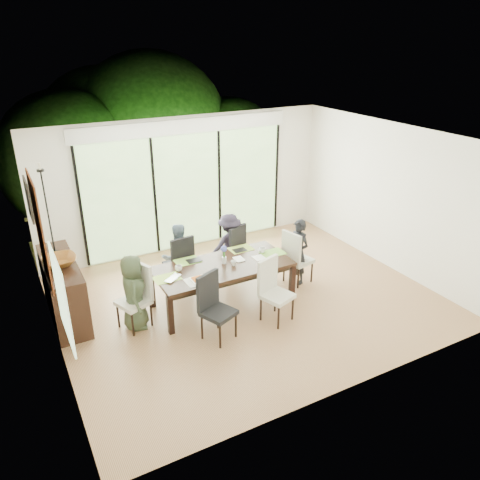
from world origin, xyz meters
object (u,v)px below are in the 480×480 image
person_far_right (230,245)px  person_left_end (134,292)px  chair_left_end (133,298)px  cup_c (262,250)px  table_top (223,267)px  cup_b (234,263)px  laptop (175,279)px  chair_near_right (277,291)px  cup_a (179,268)px  chair_near_left (219,308)px  sideboard (63,289)px  person_right_end (298,252)px  chair_right_end (299,256)px  bowl (59,261)px  chair_far_left (178,260)px  chair_far_right (229,249)px  vase (224,260)px  person_far_left (178,256)px

person_far_right → person_left_end: bearing=24.1°
chair_left_end → cup_c: 2.31m
table_top → cup_b: size_ratio=24.00×
laptop → cup_c: cup_c is taller
chair_near_right → cup_a: (-1.20, 1.02, 0.23)m
chair_near_left → sideboard: size_ratio=0.60×
person_right_end → laptop: person_right_end is taller
table_top → cup_c: (0.80, 0.10, 0.07)m
laptop → chair_left_end: bearing=135.2°
chair_right_end → person_right_end: bearing=77.9°
chair_near_left → chair_near_right: (1.00, 0.00, 0.00)m
person_right_end → bowl: person_right_end is taller
laptop → sideboard: 1.78m
laptop → sideboard: sideboard is taller
chair_far_left → chair_near_left: bearing=82.6°
person_right_end → cup_b: (-1.33, -0.10, 0.14)m
chair_near_right → bowl: 3.31m
person_right_end → chair_right_end: bearing=77.6°
chair_far_right → laptop: (-1.40, -0.95, 0.20)m
chair_far_left → cup_a: 0.78m
cup_b → cup_c: size_ratio=0.81×
chair_right_end → cup_b: chair_right_end is taller
vase → laptop: bearing=-170.5°
chair_far_right → cup_a: size_ratio=8.87×
chair_far_left → chair_near_right: 1.96m
table_top → chair_near_left: chair_near_left is taller
chair_left_end → cup_b: (1.65, -0.10, 0.23)m
vase → chair_near_right: bearing=-63.9°
person_far_left → person_far_right: size_ratio=1.00×
person_right_end → person_far_left: bearing=-125.7°
chair_right_end → chair_near_left: size_ratio=1.00×
chair_left_end → cup_a: bearing=79.4°
person_left_end → cup_a: 0.81m
cup_a → cup_c: 1.50m
cup_a → person_right_end: bearing=-3.9°
person_far_right → laptop: size_ratio=3.91×
person_left_end → laptop: person_left_end is taller
chair_near_right → bowl: size_ratio=2.02×
chair_near_left → vase: bearing=36.3°
chair_far_left → bowl: bearing=-1.4°
cup_c → bowl: (-3.17, 0.61, 0.27)m
vase → cup_c: 0.75m
person_right_end → cup_b: bearing=-98.1°
person_right_end → person_far_left: size_ratio=1.00×
chair_near_right → person_far_right: (0.05, 1.70, 0.09)m
chair_far_left → person_far_right: size_ratio=0.85×
chair_near_left → sideboard: 2.51m
table_top → cup_b: 0.19m
person_far_left → person_far_right: 1.00m
chair_right_end → person_right_end: 0.09m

